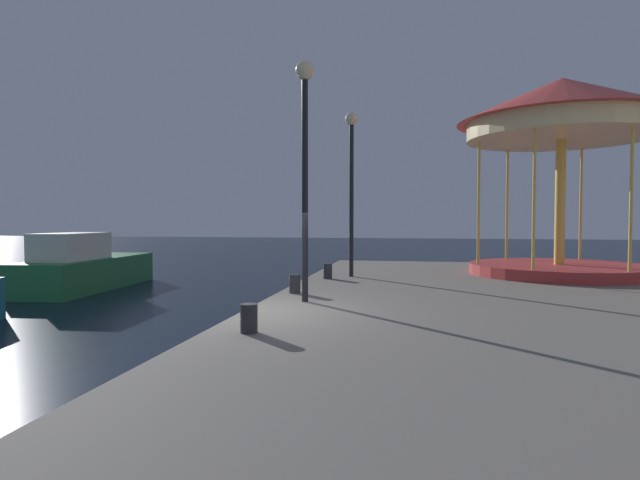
{
  "coord_description": "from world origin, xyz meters",
  "views": [
    {
      "loc": [
        2.9,
        -8.38,
        2.35
      ],
      "look_at": [
        0.22,
        5.97,
        1.79
      ],
      "focal_mm": 28.74,
      "sensor_mm": 36.0,
      "label": 1
    }
  ],
  "objects_px": {
    "motorboat_green": "(85,268)",
    "lamp_post_mid_promenade": "(351,165)",
    "carousel": "(561,128)",
    "bollard_north": "(295,284)",
    "bollard_south": "(249,318)",
    "bollard_center": "(328,271)",
    "lamp_post_near_edge": "(305,139)"
  },
  "relations": [
    {
      "from": "carousel",
      "to": "bollard_south",
      "type": "relative_size",
      "value": 14.41
    },
    {
      "from": "lamp_post_mid_promenade",
      "to": "bollard_south",
      "type": "xyz_separation_m",
      "value": [
        -0.51,
        -7.31,
        -2.87
      ]
    },
    {
      "from": "carousel",
      "to": "lamp_post_near_edge",
      "type": "relative_size",
      "value": 1.27
    },
    {
      "from": "motorboat_green",
      "to": "bollard_south",
      "type": "relative_size",
      "value": 15.01
    },
    {
      "from": "motorboat_green",
      "to": "bollard_center",
      "type": "distance_m",
      "value": 9.04
    },
    {
      "from": "motorboat_green",
      "to": "bollard_south",
      "type": "distance_m",
      "value": 12.5
    },
    {
      "from": "motorboat_green",
      "to": "lamp_post_mid_promenade",
      "type": "distance_m",
      "value": 9.95
    },
    {
      "from": "carousel",
      "to": "bollard_north",
      "type": "distance_m",
      "value": 9.17
    },
    {
      "from": "lamp_post_mid_promenade",
      "to": "bollard_south",
      "type": "bearing_deg",
      "value": -94.01
    },
    {
      "from": "bollard_center",
      "to": "carousel",
      "type": "bearing_deg",
      "value": 19.1
    },
    {
      "from": "lamp_post_near_edge",
      "to": "bollard_south",
      "type": "distance_m",
      "value": 4.02
    },
    {
      "from": "carousel",
      "to": "bollard_south",
      "type": "height_order",
      "value": "carousel"
    },
    {
      "from": "motorboat_green",
      "to": "carousel",
      "type": "height_order",
      "value": "carousel"
    },
    {
      "from": "lamp_post_near_edge",
      "to": "bollard_north",
      "type": "height_order",
      "value": "lamp_post_near_edge"
    },
    {
      "from": "lamp_post_mid_promenade",
      "to": "lamp_post_near_edge",
      "type": "bearing_deg",
      "value": -94.14
    },
    {
      "from": "motorboat_green",
      "to": "lamp_post_near_edge",
      "type": "height_order",
      "value": "lamp_post_near_edge"
    },
    {
      "from": "carousel",
      "to": "bollard_south",
      "type": "distance_m",
      "value": 11.58
    },
    {
      "from": "motorboat_green",
      "to": "lamp_post_near_edge",
      "type": "bearing_deg",
      "value": -34.04
    },
    {
      "from": "carousel",
      "to": "bollard_north",
      "type": "relative_size",
      "value": 14.41
    },
    {
      "from": "lamp_post_near_edge",
      "to": "bollard_center",
      "type": "xyz_separation_m",
      "value": [
        -0.23,
        3.89,
        -2.89
      ]
    },
    {
      "from": "bollard_north",
      "to": "bollard_center",
      "type": "relative_size",
      "value": 1.0
    },
    {
      "from": "lamp_post_mid_promenade",
      "to": "bollard_center",
      "type": "xyz_separation_m",
      "value": [
        -0.55,
        -0.63,
        -2.87
      ]
    },
    {
      "from": "bollard_south",
      "to": "bollard_center",
      "type": "relative_size",
      "value": 1.0
    },
    {
      "from": "lamp_post_near_edge",
      "to": "bollard_center",
      "type": "bearing_deg",
      "value": 93.34
    },
    {
      "from": "lamp_post_mid_promenade",
      "to": "motorboat_green",
      "type": "bearing_deg",
      "value": 170.53
    },
    {
      "from": "lamp_post_near_edge",
      "to": "bollard_south",
      "type": "height_order",
      "value": "lamp_post_near_edge"
    },
    {
      "from": "lamp_post_mid_promenade",
      "to": "bollard_south",
      "type": "distance_m",
      "value": 7.87
    },
    {
      "from": "motorboat_green",
      "to": "carousel",
      "type": "distance_m",
      "value": 15.69
    },
    {
      "from": "lamp_post_mid_promenade",
      "to": "bollard_north",
      "type": "xyz_separation_m",
      "value": [
        -0.78,
        -3.45,
        -2.87
      ]
    },
    {
      "from": "carousel",
      "to": "lamp_post_mid_promenade",
      "type": "bearing_deg",
      "value": -164.91
    },
    {
      "from": "bollard_south",
      "to": "lamp_post_mid_promenade",
      "type": "bearing_deg",
      "value": 85.99
    },
    {
      "from": "bollard_south",
      "to": "motorboat_green",
      "type": "bearing_deg",
      "value": 134.81
    }
  ]
}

